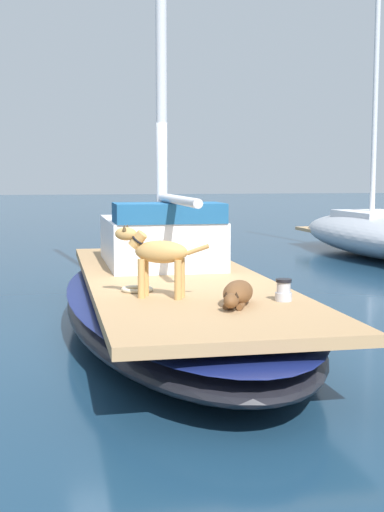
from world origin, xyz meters
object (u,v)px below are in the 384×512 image
object	(u,v)px
dog_tan	(157,254)
dog_brown	(237,294)
deck_winch	(284,291)
coiled_rope	(137,289)
sailboat_main	(175,303)

from	to	relation	value
dog_tan	dog_brown	size ratio (longest dim) A/B	0.99
dog_brown	deck_winch	xyz separation A→B (m)	(0.48, 0.12, -0.01)
deck_winch	coiled_rope	size ratio (longest dim) A/B	0.65
sailboat_main	dog_brown	xyz separation A→B (m)	(0.22, -1.95, 0.43)
sailboat_main	dog_tan	bearing A→B (deg)	-107.11
dog_tan	coiled_rope	distance (m)	0.59
sailboat_main	dog_brown	size ratio (longest dim) A/B	8.07
dog_tan	dog_brown	xyz separation A→B (m)	(0.65, -0.55, -0.32)
sailboat_main	coiled_rope	bearing A→B (deg)	-119.86
deck_winch	coiled_rope	bearing A→B (deg)	146.83
dog_tan	deck_winch	bearing A→B (deg)	-20.76
dog_tan	deck_winch	size ratio (longest dim) A/B	4.22
dog_brown	deck_winch	distance (m)	0.50
dog_brown	coiled_rope	xyz separation A→B (m)	(-0.79, 0.96, -0.08)
deck_winch	coiled_rope	distance (m)	1.53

